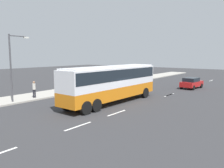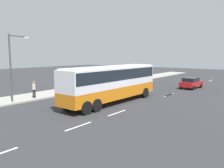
# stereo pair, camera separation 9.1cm
# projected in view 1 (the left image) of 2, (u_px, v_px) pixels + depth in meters

# --- Properties ---
(ground_plane) EXTENTS (120.00, 120.00, 0.00)m
(ground_plane) POSITION_uv_depth(u_px,v_px,m) (115.00, 102.00, 22.62)
(ground_plane) COLOR #333335
(sidewalk_curb) EXTENTS (80.00, 4.00, 0.15)m
(sidewalk_curb) POSITION_uv_depth(u_px,v_px,m) (56.00, 93.00, 28.05)
(sidewalk_curb) COLOR #A8A399
(sidewalk_curb) RESTS_ON ground_plane
(lane_centreline) EXTENTS (46.75, 0.16, 0.01)m
(lane_centreline) POSITION_uv_depth(u_px,v_px,m) (145.00, 103.00, 22.33)
(lane_centreline) COLOR white
(lane_centreline) RESTS_ON ground_plane
(coach_bus) EXTENTS (12.00, 2.82, 3.61)m
(coach_bus) POSITION_uv_depth(u_px,v_px,m) (112.00, 80.00, 22.15)
(coach_bus) COLOR orange
(coach_bus) RESTS_ON ground_plane
(car_red_compact) EXTENTS (4.17, 2.16, 1.52)m
(car_red_compact) POSITION_uv_depth(u_px,v_px,m) (192.00, 83.00, 31.85)
(car_red_compact) COLOR #B21919
(car_red_compact) RESTS_ON ground_plane
(pedestrian_near_curb) EXTENTS (0.32, 0.32, 1.77)m
(pedestrian_near_curb) POSITION_uv_depth(u_px,v_px,m) (34.00, 88.00, 24.23)
(pedestrian_near_curb) COLOR black
(pedestrian_near_curb) RESTS_ON sidewalk_curb
(pedestrian_at_crossing) EXTENTS (0.32, 0.32, 1.74)m
(pedestrian_at_crossing) POSITION_uv_depth(u_px,v_px,m) (63.00, 83.00, 29.11)
(pedestrian_at_crossing) COLOR black
(pedestrian_at_crossing) RESTS_ON sidewalk_curb
(street_lamp) EXTENTS (2.11, 0.24, 6.52)m
(street_lamp) POSITION_uv_depth(u_px,v_px,m) (13.00, 63.00, 22.00)
(street_lamp) COLOR #47474C
(street_lamp) RESTS_ON sidewalk_curb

